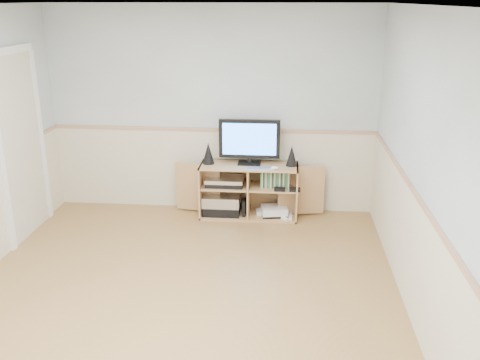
% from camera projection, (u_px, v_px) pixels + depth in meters
% --- Properties ---
extents(room, '(4.04, 4.54, 2.54)m').
position_uv_depth(room, '(170.00, 165.00, 4.50)').
color(room, '#AB884C').
rests_on(room, ground).
extents(media_cabinet, '(1.84, 0.44, 0.65)m').
position_uv_depth(media_cabinet, '(249.00, 189.00, 6.56)').
color(media_cabinet, tan).
rests_on(media_cabinet, floor).
extents(monitor, '(0.73, 0.18, 0.55)m').
position_uv_depth(monitor, '(249.00, 140.00, 6.35)').
color(monitor, black).
rests_on(monitor, media_cabinet).
extents(speaker_left, '(0.14, 0.14, 0.26)m').
position_uv_depth(speaker_left, '(208.00, 153.00, 6.42)').
color(speaker_left, black).
rests_on(speaker_left, media_cabinet).
extents(speaker_right, '(0.13, 0.13, 0.25)m').
position_uv_depth(speaker_right, '(292.00, 156.00, 6.34)').
color(speaker_right, black).
rests_on(speaker_right, media_cabinet).
extents(keyboard, '(0.31, 0.17, 0.01)m').
position_uv_depth(keyboard, '(260.00, 168.00, 6.26)').
color(keyboard, silver).
rests_on(keyboard, media_cabinet).
extents(mouse, '(0.11, 0.09, 0.04)m').
position_uv_depth(mouse, '(275.00, 168.00, 6.24)').
color(mouse, white).
rests_on(mouse, media_cabinet).
extents(av_components, '(0.53, 0.34, 0.47)m').
position_uv_depth(av_components, '(223.00, 198.00, 6.57)').
color(av_components, black).
rests_on(av_components, media_cabinet).
extents(game_consoles, '(0.46, 0.31, 0.11)m').
position_uv_depth(game_consoles, '(273.00, 211.00, 6.56)').
color(game_consoles, white).
rests_on(game_consoles, media_cabinet).
extents(game_cases, '(0.34, 0.14, 0.19)m').
position_uv_depth(game_cases, '(275.00, 179.00, 6.41)').
color(game_cases, '#3F8C3F').
rests_on(game_cases, media_cabinet).
extents(wall_outlet, '(0.12, 0.03, 0.12)m').
position_uv_depth(wall_outlet, '(293.00, 165.00, 6.60)').
color(wall_outlet, white).
rests_on(wall_outlet, wall_back).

